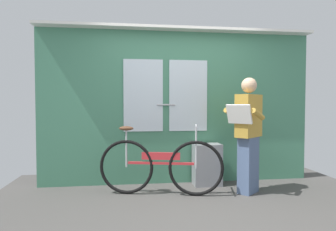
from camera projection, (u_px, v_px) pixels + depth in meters
name	position (u px, v px, depth m)	size (l,w,h in m)	color
ground_plane	(196.00, 213.00, 3.39)	(5.26, 4.16, 0.04)	#474442
train_door_wall	(178.00, 103.00, 4.60)	(4.26, 0.28, 2.40)	#427F60
bicycle_near_door	(160.00, 166.00, 3.98)	(1.67, 0.53, 0.96)	black
passenger_reading_newspaper	(248.00, 132.00, 4.06)	(0.61, 0.59, 1.60)	slate
trash_bin_by_wall	(207.00, 164.00, 4.48)	(0.42, 0.28, 0.63)	gray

